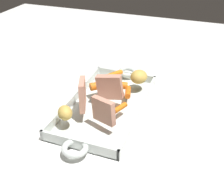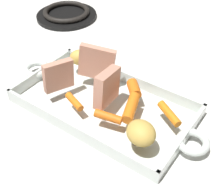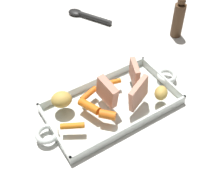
{
  "view_description": "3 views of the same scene",
  "coord_description": "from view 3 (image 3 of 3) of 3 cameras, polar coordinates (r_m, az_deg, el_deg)",
  "views": [
    {
      "loc": [
        -0.61,
        -0.24,
        0.46
      ],
      "look_at": [
        -0.03,
        -0.03,
        0.06
      ],
      "focal_mm": 44.17,
      "sensor_mm": 36.0,
      "label": 1
    },
    {
      "loc": [
        0.29,
        -0.39,
        0.45
      ],
      "look_at": [
        0.03,
        -0.01,
        0.06
      ],
      "focal_mm": 48.82,
      "sensor_mm": 36.0,
      "label": 2
    },
    {
      "loc": [
        0.29,
        0.46,
        0.64
      ],
      "look_at": [
        -0.0,
        -0.0,
        0.04
      ],
      "focal_mm": 46.31,
      "sensor_mm": 36.0,
      "label": 3
    }
  ],
  "objects": [
    {
      "name": "ground_plane",
      "position": [
        0.84,
        0.02,
        -2.21
      ],
      "size": [
        1.89,
        1.89,
        0.0
      ],
      "primitive_type": "plane",
      "color": "silver"
    },
    {
      "name": "roasting_dish",
      "position": [
        0.83,
        0.02,
        -1.81
      ],
      "size": [
        0.47,
        0.21,
        0.03
      ],
      "color": "silver",
      "rests_on": "ground_plane"
    },
    {
      "name": "roast_slice_thick",
      "position": [
        0.78,
        5.24,
        0.54
      ],
      "size": [
        0.09,
        0.05,
        0.09
      ],
      "primitive_type": "cube",
      "rotation": [
        -0.13,
        0.0,
        5.1
      ],
      "color": "tan",
      "rests_on": "roasting_dish"
    },
    {
      "name": "roast_slice_outer",
      "position": [
        0.85,
        4.45,
        4.62
      ],
      "size": [
        0.04,
        0.07,
        0.07
      ],
      "primitive_type": "cube",
      "rotation": [
        -0.06,
        0.0,
        5.92
      ],
      "color": "tan",
      "rests_on": "roasting_dish"
    },
    {
      "name": "roast_slice_thin",
      "position": [
        0.79,
        -0.95,
        0.83
      ],
      "size": [
        0.03,
        0.08,
        0.08
      ],
      "primitive_type": "cube",
      "rotation": [
        0.14,
        0.0,
        3.24
      ],
      "color": "tan",
      "rests_on": "roasting_dish"
    },
    {
      "name": "baby_carrot_northwest",
      "position": [
        0.82,
        -4.59,
        0.48
      ],
      "size": [
        0.06,
        0.03,
        0.02
      ],
      "primitive_type": "cylinder",
      "rotation": [
        1.5,
        0.0,
        4.97
      ],
      "color": "orange",
      "rests_on": "roasting_dish"
    },
    {
      "name": "baby_carrot_northeast",
      "position": [
        0.86,
        0.13,
        2.76
      ],
      "size": [
        0.05,
        0.03,
        0.02
      ],
      "primitive_type": "cylinder",
      "rotation": [
        1.5,
        0.0,
        4.39
      ],
      "color": "orange",
      "rests_on": "roasting_dish"
    },
    {
      "name": "baby_carrot_long",
      "position": [
        0.77,
        -0.89,
        -3.73
      ],
      "size": [
        0.05,
        0.05,
        0.02
      ],
      "primitive_type": "cylinder",
      "rotation": [
        1.58,
        0.0,
        3.9
      ],
      "color": "orange",
      "rests_on": "roasting_dish"
    },
    {
      "name": "baby_carrot_southeast",
      "position": [
        0.79,
        -4.51,
        -2.05
      ],
      "size": [
        0.04,
        0.07,
        0.03
      ],
      "primitive_type": "cylinder",
      "rotation": [
        1.66,
        0.0,
        0.32
      ],
      "color": "orange",
      "rests_on": "roasting_dish"
    },
    {
      "name": "baby_carrot_center_right",
      "position": [
        0.76,
        -7.81,
        -5.85
      ],
      "size": [
        0.06,
        0.05,
        0.02
      ],
      "primitive_type": "cylinder",
      "rotation": [
        1.53,
        0.0,
        4.19
      ],
      "color": "orange",
      "rests_on": "roasting_dish"
    },
    {
      "name": "potato_golden_small",
      "position": [
        0.8,
        -9.92,
        -0.67
      ],
      "size": [
        0.07,
        0.07,
        0.04
      ],
      "primitive_type": "ellipsoid",
      "rotation": [
        0.0,
        0.0,
        2.77
      ],
      "color": "gold",
      "rests_on": "roasting_dish"
    },
    {
      "name": "potato_golden_large",
      "position": [
        0.82,
        9.66,
        0.59
      ],
      "size": [
        0.06,
        0.06,
        0.04
      ],
      "primitive_type": "ellipsoid",
      "rotation": [
        0.0,
        0.0,
        3.88
      ],
      "color": "gold",
      "rests_on": "roasting_dish"
    },
    {
      "name": "serving_spoon",
      "position": [
        1.2,
        -5.16,
        15.53
      ],
      "size": [
        0.12,
        0.19,
        0.02
      ],
      "rotation": [
        0.0,
        0.0,
        5.2
      ],
      "color": "black",
      "rests_on": "ground_plane"
    },
    {
      "name": "pepper_mill",
      "position": [
        1.09,
        12.97,
        14.63
      ],
      "size": [
        0.04,
        0.04,
        0.15
      ],
      "color": "#4C331E",
      "rests_on": "ground_plane"
    }
  ]
}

